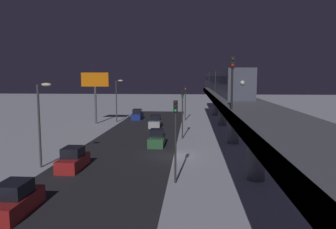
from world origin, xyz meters
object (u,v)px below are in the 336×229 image
sedan_red_2 (73,160)px  sedan_green (157,139)px  sedan_blue (137,115)px  sedan_silver (155,122)px  sedan_red (15,201)px  commercial_billboard (95,85)px  traffic_light_mid (182,107)px  traffic_light_far (185,98)px  traffic_light_near (175,129)px  rail_signal (232,73)px  subway_train (220,80)px

sedan_red_2 → sedan_green: same height
sedan_blue → sedan_silver: bearing=115.3°
sedan_green → sedan_red: bearing=-107.7°
sedan_red_2 → commercial_billboard: (6.23, -27.90, 6.03)m
sedan_red_2 → sedan_blue: bearing=-90.0°
traffic_light_mid → traffic_light_far: bearing=-90.0°
traffic_light_near → commercial_billboard: bearing=-63.5°
sedan_silver → sedan_red: 34.61m
rail_signal → traffic_light_near: size_ratio=0.62×
sedan_red → sedan_blue: bearing=-90.0°
rail_signal → traffic_light_mid: rail_signal is taller
commercial_billboard → traffic_light_far: bearing=-161.3°
sedan_blue → commercial_billboard: (6.23, 6.50, 6.03)m
rail_signal → sedan_blue: bearing=-69.9°
sedan_red_2 → traffic_light_mid: bearing=-121.9°
subway_train → sedan_silver: bearing=39.5°
sedan_red_2 → traffic_light_far: bearing=-105.7°
subway_train → commercial_billboard: bearing=15.0°
rail_signal → traffic_light_mid: (4.25, -17.59, -4.24)m
sedan_silver → traffic_light_far: bearing=61.0°
sedan_blue → traffic_light_mid: size_ratio=0.67×
subway_train → sedan_red: (15.65, 43.41, -6.69)m
traffic_light_near → sedan_red: bearing=34.5°
sedan_red → sedan_red_2: 9.63m
sedan_green → sedan_blue: same height
subway_train → sedan_blue: subway_train is taller
sedan_silver → traffic_light_near: traffic_light_near is taller
sedan_blue → traffic_light_near: traffic_light_near is taller
sedan_red → traffic_light_mid: 26.50m
sedan_silver → sedan_green: bearing=-82.8°
sedan_red → sedan_red_2: bearing=-90.0°
rail_signal → subway_train: bearing=-93.3°
traffic_light_far → commercial_billboard: size_ratio=0.72×
rail_signal → sedan_green: bearing=-61.3°
rail_signal → traffic_light_far: 36.28m
sedan_red → traffic_light_mid: (-9.30, -24.58, 3.40)m
traffic_light_near → commercial_billboard: (15.53, -31.15, 2.63)m
commercial_billboard → sedan_red_2: bearing=102.6°
sedan_red → traffic_light_mid: traffic_light_mid is taller
subway_train → traffic_light_mid: subway_train is taller
subway_train → rail_signal: 36.49m
subway_train → traffic_light_near: (6.35, 37.03, -3.29)m
sedan_blue → traffic_light_mid: traffic_light_mid is taller
sedan_green → commercial_billboard: 22.41m
traffic_light_mid → sedan_red: bearing=69.3°
sedan_silver → traffic_light_far: traffic_light_far is taller
sedan_blue → traffic_light_near: 38.92m
subway_train → traffic_light_far: (6.35, 0.63, -3.29)m
rail_signal → traffic_light_mid: size_ratio=0.62×
sedan_silver → traffic_light_near: bearing=-80.4°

